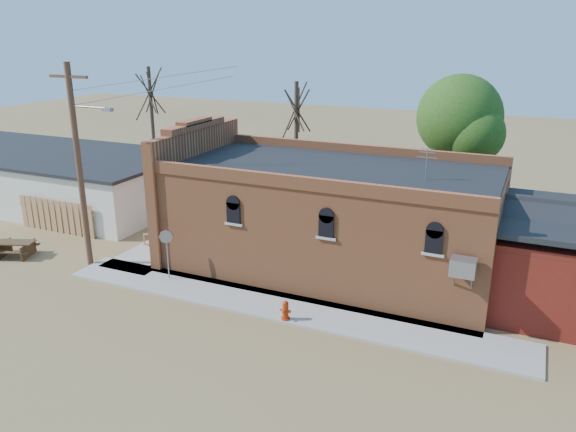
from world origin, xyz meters
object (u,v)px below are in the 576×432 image
at_px(brick_bar, 325,216).
at_px(stop_sign, 167,241).
at_px(utility_pole, 80,163).
at_px(fire_hydrant, 286,310).
at_px(picnic_table, 16,247).
at_px(trash_barrel, 198,232).

xyz_separation_m(brick_bar, stop_sign, (-5.51, -4.25, -0.57)).
relative_size(utility_pole, stop_sign, 4.09).
distance_m(utility_pole, fire_hydrant, 11.28).
relative_size(brick_bar, stop_sign, 7.45).
bearing_deg(picnic_table, trash_barrel, 17.26).
relative_size(fire_hydrant, trash_barrel, 0.86).
relative_size(stop_sign, picnic_table, 1.05).
height_order(stop_sign, trash_barrel, stop_sign).
bearing_deg(picnic_table, stop_sign, -15.41).
relative_size(stop_sign, trash_barrel, 2.58).
xyz_separation_m(fire_hydrant, stop_sign, (-6.07, 1.25, 1.33)).
bearing_deg(trash_barrel, fire_hydrant, -37.57).
xyz_separation_m(utility_pole, trash_barrel, (2.84, 4.57, -4.26)).
bearing_deg(utility_pole, trash_barrel, 58.07).
bearing_deg(picnic_table, fire_hydrant, -22.62).
xyz_separation_m(brick_bar, utility_pole, (-9.79, -4.29, 2.43)).
relative_size(brick_bar, trash_barrel, 19.20).
xyz_separation_m(stop_sign, picnic_table, (-8.21, -0.74, -1.29)).
bearing_deg(brick_bar, utility_pole, -156.31).
bearing_deg(brick_bar, picnic_table, -160.00).
bearing_deg(brick_bar, stop_sign, -142.35).
distance_m(stop_sign, picnic_table, 8.34).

